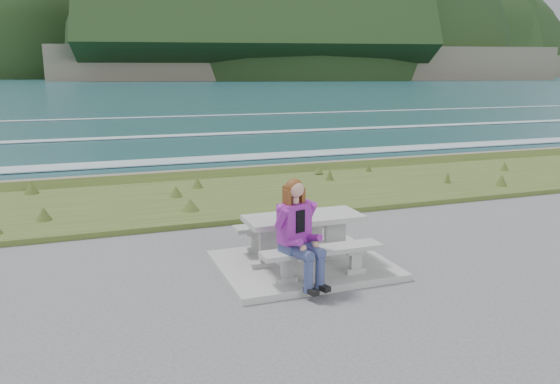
{
  "coord_description": "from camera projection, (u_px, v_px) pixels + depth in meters",
  "views": [
    {
      "loc": [
        -3.1,
        -7.45,
        3.0
      ],
      "look_at": [
        0.05,
        1.2,
        0.97
      ],
      "focal_mm": 35.0,
      "sensor_mm": 36.0,
      "label": 1
    }
  ],
  "objects": [
    {
      "name": "concrete_slab",
      "position": [
        303.0,
        265.0,
        8.51
      ],
      "size": [
        2.6,
        2.1,
        0.1
      ],
      "primitive_type": "cube",
      "color": "#969692",
      "rests_on": "ground"
    },
    {
      "name": "shore_drop",
      "position": [
        199.0,
        178.0,
        15.77
      ],
      "size": [
        160.0,
        0.8,
        2.2
      ],
      "primitive_type": "cube",
      "color": "#6C5F51",
      "rests_on": "ground"
    },
    {
      "name": "headland_range",
      "position": [
        333.0,
        63.0,
        435.33
      ],
      "size": [
        729.83,
        363.95,
        211.14
      ],
      "color": "#6C5F51",
      "rests_on": "ground"
    },
    {
      "name": "grass_verge",
      "position": [
        224.0,
        199.0,
        13.11
      ],
      "size": [
        160.0,
        4.5,
        0.22
      ],
      "primitive_type": "cube",
      "color": "#34491B",
      "rests_on": "ground"
    },
    {
      "name": "picnic_table",
      "position": [
        303.0,
        226.0,
        8.38
      ],
      "size": [
        1.8,
        0.75,
        0.75
      ],
      "color": "#969692",
      "rests_on": "concrete_slab"
    },
    {
      "name": "bench_seaward",
      "position": [
        287.0,
        229.0,
        9.07
      ],
      "size": [
        1.8,
        0.35,
        0.45
      ],
      "color": "#969692",
      "rests_on": "concrete_slab"
    },
    {
      "name": "seated_woman",
      "position": [
        302.0,
        247.0,
        7.5
      ],
      "size": [
        0.62,
        0.83,
        1.48
      ],
      "rotation": [
        0.0,
        0.0,
        0.3
      ],
      "color": "navy",
      "rests_on": "concrete_slab"
    },
    {
      "name": "ocean",
      "position": [
        139.0,
        154.0,
        31.92
      ],
      "size": [
        1600.0,
        1600.0,
        0.09
      ],
      "color": "#1D4B54",
      "rests_on": "ground"
    },
    {
      "name": "bench_landward",
      "position": [
        322.0,
        254.0,
        7.79
      ],
      "size": [
        1.8,
        0.35,
        0.45
      ],
      "color": "#969692",
      "rests_on": "concrete_slab"
    }
  ]
}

